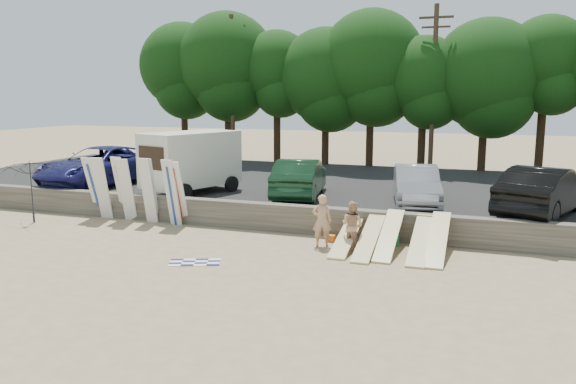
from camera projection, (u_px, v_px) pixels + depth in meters
name	position (u px, v px, depth m)	size (l,w,h in m)	color
ground	(309.00, 258.00, 17.13)	(120.00, 120.00, 0.00)	tan
seawall	(335.00, 222.00, 19.83)	(44.00, 0.50, 1.00)	#6B6356
parking_lot	(375.00, 192.00, 26.82)	(44.00, 14.50, 0.70)	#282828
treeline	(375.00, 68.00, 32.82)	(33.52, 6.41, 9.45)	#382616
utility_poles	(433.00, 86.00, 30.40)	(25.80, 0.26, 9.00)	#473321
box_trailer	(191.00, 159.00, 24.25)	(3.38, 4.62, 2.66)	beige
car_0	(100.00, 166.00, 26.62)	(3.00, 6.50, 1.81)	#171751
car_1	(300.00, 178.00, 23.37)	(1.71, 4.91, 1.62)	#12321C
car_2	(416.00, 185.00, 21.77)	(1.61, 4.62, 1.52)	gray
car_3	(543.00, 191.00, 19.83)	(1.85, 5.32, 1.75)	black
surfboard_upright_0	(94.00, 187.00, 22.58)	(0.50, 0.06, 2.60)	white
surfboard_upright_1	(102.00, 188.00, 22.25)	(0.50, 0.06, 2.60)	white
surfboard_upright_2	(122.00, 188.00, 22.20)	(0.50, 0.06, 2.60)	white
surfboard_upright_3	(126.00, 190.00, 21.91)	(0.50, 0.06, 2.60)	white
surfboard_upright_4	(149.00, 191.00, 21.69)	(0.50, 0.06, 2.60)	white
surfboard_upright_5	(148.00, 191.00, 21.62)	(0.50, 0.06, 2.60)	white
surfboard_upright_6	(172.00, 193.00, 21.14)	(0.50, 0.06, 2.60)	white
surfboard_upright_7	(178.00, 193.00, 21.21)	(0.50, 0.06, 2.60)	white
surfboard_low_0	(347.00, 236.00, 18.22)	(0.56, 3.00, 0.07)	beige
surfboard_low_1	(369.00, 237.00, 17.78)	(0.56, 3.00, 0.07)	beige
surfboard_low_2	(389.00, 235.00, 17.77)	(0.56, 3.00, 0.07)	beige
surfboard_low_3	(421.00, 240.00, 17.35)	(0.56, 3.00, 0.07)	beige
surfboard_low_4	(438.00, 239.00, 17.21)	(0.56, 3.00, 0.07)	beige
beachgoer_a	(322.00, 220.00, 18.35)	(0.64, 0.42, 1.74)	tan
beachgoer_b	(352.00, 225.00, 18.04)	(0.77, 0.60, 1.58)	tan
cooler	(393.00, 240.00, 18.61)	(0.38, 0.30, 0.32)	#23814A
gear_bag	(330.00, 238.00, 19.09)	(0.30, 0.25, 0.22)	orange
beach_towel	(195.00, 262.00, 16.70)	(1.50, 1.50, 0.00)	white
beach_umbrella	(34.00, 191.00, 21.78)	(2.71, 2.76, 2.48)	black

